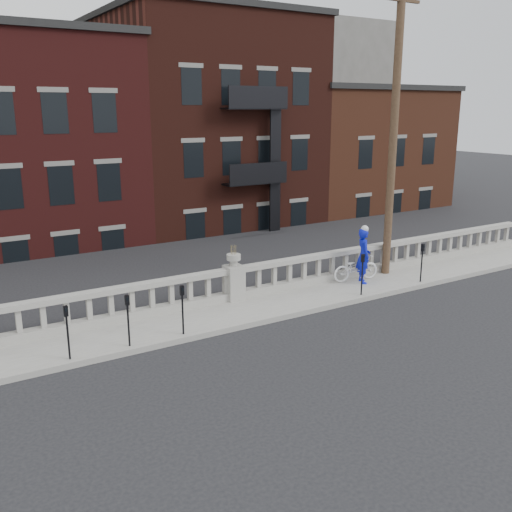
# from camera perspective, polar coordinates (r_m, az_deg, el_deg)

# --- Properties ---
(ground) EXTENTS (120.00, 120.00, 0.00)m
(ground) POSITION_cam_1_polar(r_m,az_deg,el_deg) (15.14, 5.27, -8.98)
(ground) COLOR black
(ground) RESTS_ON ground
(sidewalk) EXTENTS (32.00, 2.20, 0.15)m
(sidewalk) POSITION_cam_1_polar(r_m,az_deg,el_deg) (17.42, -0.66, -5.42)
(sidewalk) COLOR gray
(sidewalk) RESTS_ON ground
(balustrade) EXTENTS (28.00, 0.34, 1.03)m
(balustrade) POSITION_cam_1_polar(r_m,az_deg,el_deg) (18.02, -2.23, -2.84)
(balustrade) COLOR gray
(balustrade) RESTS_ON sidewalk
(planter_pedestal) EXTENTS (0.55, 0.55, 1.76)m
(planter_pedestal) POSITION_cam_1_polar(r_m,az_deg,el_deg) (17.96, -2.23, -2.26)
(planter_pedestal) COLOR gray
(planter_pedestal) RESTS_ON sidewalk
(lower_level) EXTENTS (80.00, 44.00, 20.80)m
(lower_level) POSITION_cam_1_polar(r_m,az_deg,el_deg) (35.41, -17.00, 8.47)
(lower_level) COLOR #605E59
(lower_level) RESTS_ON ground
(utility_pole) EXTENTS (1.60, 0.28, 10.00)m
(utility_pole) POSITION_cam_1_polar(r_m,az_deg,el_deg) (20.70, 13.60, 11.99)
(utility_pole) COLOR #422D1E
(utility_pole) RESTS_ON sidewalk
(parking_meter_a) EXTENTS (0.10, 0.09, 1.36)m
(parking_meter_a) POSITION_cam_1_polar(r_m,az_deg,el_deg) (14.40, -18.37, -6.69)
(parking_meter_a) COLOR black
(parking_meter_a) RESTS_ON sidewalk
(parking_meter_b) EXTENTS (0.10, 0.09, 1.36)m
(parking_meter_b) POSITION_cam_1_polar(r_m,az_deg,el_deg) (14.77, -12.70, -5.74)
(parking_meter_b) COLOR black
(parking_meter_b) RESTS_ON sidewalk
(parking_meter_c) EXTENTS (0.10, 0.09, 1.36)m
(parking_meter_c) POSITION_cam_1_polar(r_m,az_deg,el_deg) (15.28, -7.37, -4.80)
(parking_meter_c) COLOR black
(parking_meter_c) RESTS_ON sidewalk
(parking_meter_d) EXTENTS (0.10, 0.09, 1.36)m
(parking_meter_d) POSITION_cam_1_polar(r_m,az_deg,el_deg) (18.62, 10.59, -1.36)
(parking_meter_d) COLOR black
(parking_meter_d) RESTS_ON sidewalk
(parking_meter_e) EXTENTS (0.10, 0.09, 1.36)m
(parking_meter_e) POSITION_cam_1_polar(r_m,az_deg,el_deg) (20.51, 16.27, -0.22)
(parking_meter_e) COLOR black
(parking_meter_e) RESTS_ON sidewalk
(bicycle) EXTENTS (1.81, 0.86, 0.91)m
(bicycle) POSITION_cam_1_polar(r_m,az_deg,el_deg) (20.27, 9.94, -1.16)
(bicycle) COLOR white
(bicycle) RESTS_ON sidewalk
(cyclist) EXTENTS (0.71, 0.83, 1.91)m
(cyclist) POSITION_cam_1_polar(r_m,az_deg,el_deg) (19.93, 10.69, 0.03)
(cyclist) COLOR #0C16BA
(cyclist) RESTS_ON sidewalk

